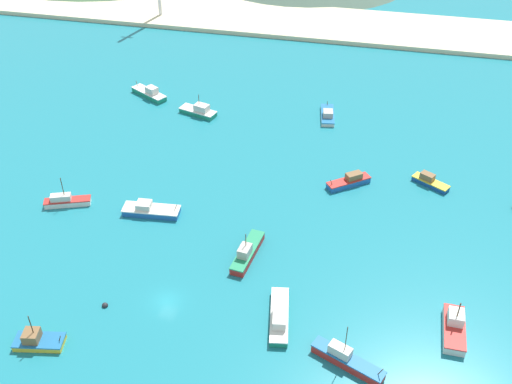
{
  "coord_description": "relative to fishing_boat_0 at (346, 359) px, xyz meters",
  "views": [
    {
      "loc": [
        26.82,
        -57.57,
        66.97
      ],
      "look_at": [
        7.63,
        26.69,
        2.23
      ],
      "focal_mm": 42.14,
      "sensor_mm": 36.0,
      "label": 1
    }
  ],
  "objects": [
    {
      "name": "fishing_boat_8",
      "position": [
        -17.87,
        17.5,
        0.01
      ],
      "size": [
        3.66,
        10.39,
        5.27
      ],
      "color": "red",
      "rests_on": "ground"
    },
    {
      "name": "beach_strip",
      "position": [
        -27.35,
        119.48,
        -0.37
      ],
      "size": [
        247.0,
        25.74,
        1.2
      ],
      "primitive_type": "cube",
      "color": "beige",
      "rests_on": "ground"
    },
    {
      "name": "buoy_0",
      "position": [
        -35.96,
        2.42,
        -0.81
      ],
      "size": [
        0.91,
        0.91,
        0.91
      ],
      "color": "#232328",
      "rests_on": "ground"
    },
    {
      "name": "fishing_boat_1",
      "position": [
        -39.32,
        60.59,
        -0.04
      ],
      "size": [
        8.99,
        5.14,
        5.01
      ],
      "color": "#198466",
      "rests_on": "ground"
    },
    {
      "name": "fishing_boat_7",
      "position": [
        -52.93,
        23.63,
        -0.08
      ],
      "size": [
        8.4,
        4.77,
        5.96
      ],
      "color": "silver",
      "rests_on": "ground"
    },
    {
      "name": "fishing_boat_11",
      "position": [
        -53.19,
        66.15,
        -0.05
      ],
      "size": [
        9.92,
        7.23,
        2.81
      ],
      "color": "#198466",
      "rests_on": "ground"
    },
    {
      "name": "fishing_boat_0",
      "position": [
        0.0,
        0.0,
        0.0
      ],
      "size": [
        10.43,
        5.98,
        7.2
      ],
      "color": "red",
      "rests_on": "ground"
    },
    {
      "name": "fishing_boat_13",
      "position": [
        -10.98,
        65.54,
        -0.25
      ],
      "size": [
        4.17,
        9.17,
        2.18
      ],
      "color": "silver",
      "rests_on": "ground"
    },
    {
      "name": "fishing_boat_12",
      "position": [
        -3.68,
        41.14,
        -0.11
      ],
      "size": [
        8.22,
        6.97,
        2.45
      ],
      "color": "#1E5BA8",
      "rests_on": "ground"
    },
    {
      "name": "fishing_boat_3",
      "position": [
        -37.2,
        24.63,
        -0.17
      ],
      "size": [
        10.32,
        4.08,
        2.46
      ],
      "color": "#1E5BA8",
      "rests_on": "ground"
    },
    {
      "name": "fishing_boat_10",
      "position": [
        11.08,
        44.52,
        -0.19
      ],
      "size": [
        7.2,
        5.42,
        2.23
      ],
      "color": "#14478C",
      "rests_on": "ground"
    },
    {
      "name": "fishing_boat_2",
      "position": [
        14.27,
        8.91,
        0.06
      ],
      "size": [
        3.06,
        8.39,
        5.55
      ],
      "color": "silver",
      "rests_on": "ground"
    },
    {
      "name": "fishing_boat_4",
      "position": [
        -42.0,
        -6.18,
        -0.12
      ],
      "size": [
        7.27,
        4.15,
        5.78
      ],
      "color": "gold",
      "rests_on": "ground"
    },
    {
      "name": "fishing_boat_6",
      "position": [
        -10.19,
        5.36,
        -0.05
      ],
      "size": [
        4.29,
        10.76,
        2.6
      ],
      "color": "#198466",
      "rests_on": "ground"
    },
    {
      "name": "ground",
      "position": [
        -27.35,
        35.41,
        -1.22
      ],
      "size": [
        260.0,
        280.0,
        0.5
      ],
      "color": "teal"
    }
  ]
}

